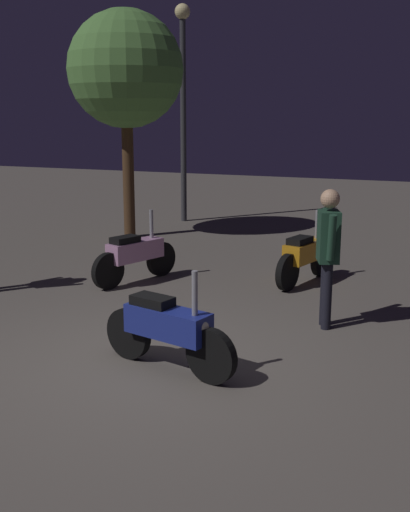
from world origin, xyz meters
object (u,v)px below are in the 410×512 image
motorcycle_blue_foreground (167,329)px  streetlamp_near (183,87)px  person_rider_beside (328,246)px  motorcycle_pink_parked_right (135,255)px  motorcycle_orange_parked_left (305,256)px

motorcycle_blue_foreground → streetlamp_near: bearing=127.2°
person_rider_beside → streetlamp_near: (-4.87, 6.53, 2.18)m
motorcycle_blue_foreground → motorcycle_pink_parked_right: bearing=137.9°
streetlamp_near → motorcycle_blue_foreground: bearing=-66.7°
motorcycle_blue_foreground → streetlamp_near: (-3.65, 8.49, 2.77)m
person_rider_beside → streetlamp_near: bearing=-73.1°
motorcycle_blue_foreground → motorcycle_pink_parked_right: (-1.97, 2.94, 0.00)m
motorcycle_pink_parked_right → person_rider_beside: size_ratio=0.93×
motorcycle_blue_foreground → motorcycle_orange_parked_left: same height
motorcycle_blue_foreground → person_rider_beside: bearing=72.1°
motorcycle_orange_parked_left → streetlamp_near: streetlamp_near is taller
motorcycle_pink_parked_right → person_rider_beside: (3.20, -0.97, 0.59)m
motorcycle_pink_parked_right → streetlamp_near: streetlamp_near is taller
motorcycle_pink_parked_right → streetlamp_near: (-1.68, 5.56, 2.77)m
streetlamp_near → person_rider_beside: bearing=-53.3°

